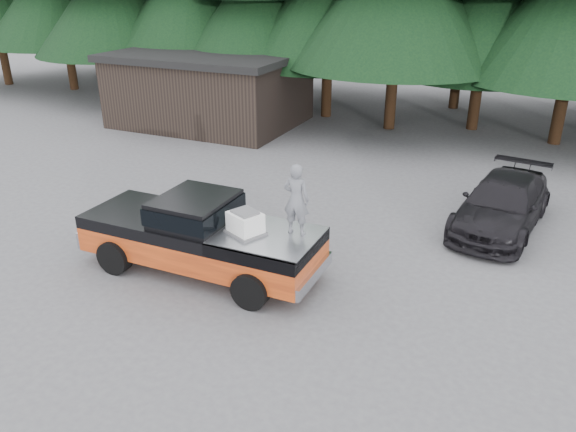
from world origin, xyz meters
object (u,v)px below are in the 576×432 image
at_px(man_on_bed, 296,199).
at_px(pickup_truck, 201,246).
at_px(air_compressor, 245,224).
at_px(utility_building, 210,88).
at_px(parked_car, 502,204).

bearing_deg(man_on_bed, pickup_truck, 5.37).
bearing_deg(air_compressor, utility_building, 149.53).
bearing_deg(parked_car, air_compressor, -122.57).
height_order(man_on_bed, parked_car, man_on_bed).
bearing_deg(utility_building, pickup_truck, -59.24).
height_order(air_compressor, man_on_bed, man_on_bed).
bearing_deg(parked_car, utility_building, 161.77).
distance_m(pickup_truck, parked_car, 8.48).
height_order(pickup_truck, air_compressor, air_compressor).
xyz_separation_m(air_compressor, parked_car, (5.00, 5.82, -0.85)).
relative_size(man_on_bed, parked_car, 0.33).
relative_size(pickup_truck, utility_building, 0.71).
bearing_deg(man_on_bed, air_compressor, 23.42).
bearing_deg(pickup_truck, parked_car, 41.72).
bearing_deg(pickup_truck, air_compressor, -7.36).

